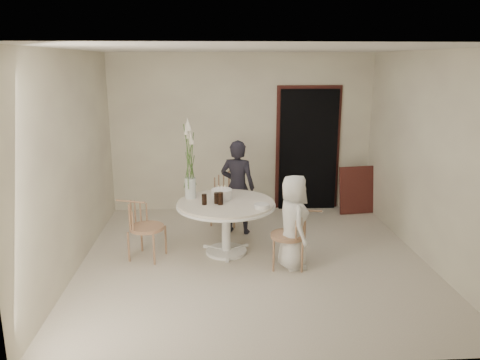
{
  "coord_description": "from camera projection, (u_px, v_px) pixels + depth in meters",
  "views": [
    {
      "loc": [
        -0.53,
        -5.74,
        2.57
      ],
      "look_at": [
        -0.16,
        0.3,
        1.02
      ],
      "focal_mm": 35.0,
      "sensor_mm": 36.0,
      "label": 1
    }
  ],
  "objects": [
    {
      "name": "cola_tumbler_c",
      "position": [
        204.0,
        199.0,
        6.12
      ],
      "size": [
        0.07,
        0.07,
        0.14
      ],
      "primitive_type": "cylinder",
      "rotation": [
        0.0,
        0.0,
        0.05
      ],
      "color": "black",
      "rests_on": "table"
    },
    {
      "name": "door_trim",
      "position": [
        308.0,
        146.0,
        8.17
      ],
      "size": [
        1.12,
        0.03,
        2.22
      ],
      "primitive_type": "cube",
      "color": "#50211B",
      "rests_on": "ground"
    },
    {
      "name": "flower_vase",
      "position": [
        190.0,
        165.0,
        6.32
      ],
      "size": [
        0.15,
        0.15,
        1.12
      ],
      "rotation": [
        0.0,
        0.0,
        0.4
      ],
      "color": "silver",
      "rests_on": "table"
    },
    {
      "name": "chair_right",
      "position": [
        297.0,
        230.0,
        5.89
      ],
      "size": [
        0.49,
        0.46,
        0.77
      ],
      "rotation": [
        0.0,
        0.0,
        -1.71
      ],
      "color": "#A67D5A",
      "rests_on": "ground"
    },
    {
      "name": "plate_stack",
      "position": [
        262.0,
        206.0,
        6.0
      ],
      "size": [
        0.21,
        0.21,
        0.05
      ],
      "primitive_type": "cylinder",
      "rotation": [
        0.0,
        0.0,
        0.08
      ],
      "color": "silver",
      "rests_on": "table"
    },
    {
      "name": "girl",
      "position": [
        238.0,
        187.0,
        7.04
      ],
      "size": [
        0.61,
        0.49,
        1.43
      ],
      "primitive_type": "imported",
      "rotation": [
        0.0,
        0.0,
        2.81
      ],
      "color": "black",
      "rests_on": "ground"
    },
    {
      "name": "room_shell",
      "position": [
        254.0,
        139.0,
        5.82
      ],
      "size": [
        4.5,
        4.5,
        4.5
      ],
      "color": "silver",
      "rests_on": "ground"
    },
    {
      "name": "picture_frame",
      "position": [
        357.0,
        190.0,
        8.04
      ],
      "size": [
        0.63,
        0.26,
        0.81
      ],
      "primitive_type": "cube",
      "rotation": [
        -0.17,
        0.0,
        0.13
      ],
      "color": "#50211B",
      "rests_on": "ground"
    },
    {
      "name": "chair_far",
      "position": [
        227.0,
        190.0,
        7.58
      ],
      "size": [
        0.54,
        0.57,
        0.82
      ],
      "rotation": [
        0.0,
        0.0,
        -0.29
      ],
      "color": "#A67D5A",
      "rests_on": "ground"
    },
    {
      "name": "cola_tumbler_a",
      "position": [
        217.0,
        198.0,
        6.17
      ],
      "size": [
        0.07,
        0.07,
        0.15
      ],
      "primitive_type": "cylinder",
      "rotation": [
        0.0,
        0.0,
        -0.07
      ],
      "color": "black",
      "rests_on": "table"
    },
    {
      "name": "doorway",
      "position": [
        308.0,
        150.0,
        8.15
      ],
      "size": [
        1.0,
        0.1,
        2.1
      ],
      "primitive_type": "cube",
      "color": "black",
      "rests_on": "ground"
    },
    {
      "name": "cola_tumbler_b",
      "position": [
        220.0,
        198.0,
        6.12
      ],
      "size": [
        0.08,
        0.08,
        0.16
      ],
      "primitive_type": "cylinder",
      "rotation": [
        0.0,
        0.0,
        0.05
      ],
      "color": "black",
      "rests_on": "table"
    },
    {
      "name": "ground",
      "position": [
        253.0,
        259.0,
        6.22
      ],
      "size": [
        4.5,
        4.5,
        0.0
      ],
      "primitive_type": "plane",
      "color": "beige",
      "rests_on": "ground"
    },
    {
      "name": "cola_tumbler_d",
      "position": [
        217.0,
        198.0,
        6.18
      ],
      "size": [
        0.07,
        0.07,
        0.14
      ],
      "primitive_type": "cylinder",
      "rotation": [
        0.0,
        0.0,
        0.07
      ],
      "color": "black",
      "rests_on": "table"
    },
    {
      "name": "boy",
      "position": [
        293.0,
        222.0,
        5.86
      ],
      "size": [
        0.46,
        0.64,
        1.21
      ],
      "primitive_type": "imported",
      "rotation": [
        0.0,
        0.0,
        1.72
      ],
      "color": "white",
      "rests_on": "ground"
    },
    {
      "name": "birthday_cake",
      "position": [
        222.0,
        194.0,
        6.38
      ],
      "size": [
        0.28,
        0.28,
        0.19
      ],
      "rotation": [
        0.0,
        0.0,
        0.15
      ],
      "color": "white",
      "rests_on": "table"
    },
    {
      "name": "chair_left",
      "position": [
        139.0,
        221.0,
        6.18
      ],
      "size": [
        0.55,
        0.53,
        0.79
      ],
      "rotation": [
        0.0,
        0.0,
        1.24
      ],
      "color": "#A67D5A",
      "rests_on": "ground"
    },
    {
      "name": "table",
      "position": [
        226.0,
        210.0,
        6.29
      ],
      "size": [
        1.33,
        1.33,
        0.73
      ],
      "color": "white",
      "rests_on": "ground"
    }
  ]
}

